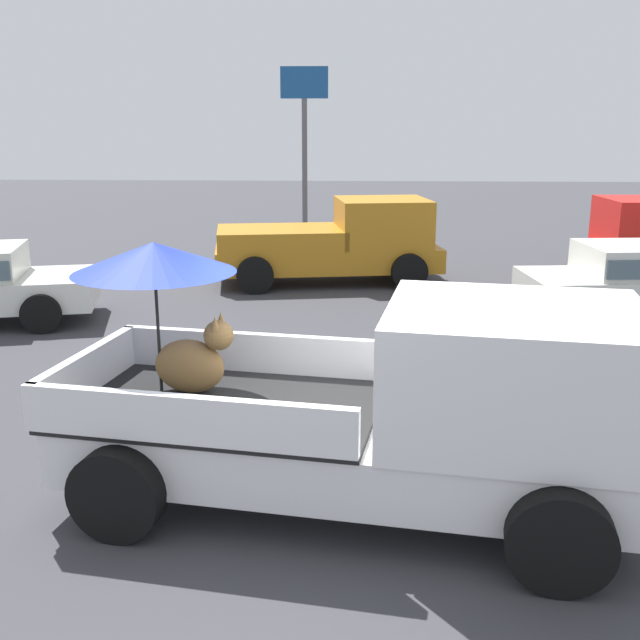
{
  "coord_description": "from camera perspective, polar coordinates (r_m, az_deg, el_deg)",
  "views": [
    {
      "loc": [
        0.05,
        -6.14,
        3.34
      ],
      "look_at": [
        -0.36,
        2.34,
        1.1
      ],
      "focal_mm": 41.61,
      "sensor_mm": 36.0,
      "label": 1
    }
  ],
  "objects": [
    {
      "name": "ground_plane",
      "position": [
        6.99,
        2.06,
        -13.78
      ],
      "size": [
        80.0,
        80.0,
        0.0
      ],
      "primitive_type": "plane",
      "color": "#38383D"
    },
    {
      "name": "pickup_truck_red",
      "position": [
        16.13,
        1.31,
        5.99
      ],
      "size": [
        5.03,
        2.77,
        1.8
      ],
      "rotation": [
        0.0,
        0.0,
        0.16
      ],
      "color": "black",
      "rests_on": "ground"
    },
    {
      "name": "pickup_truck_main",
      "position": [
        6.54,
        5.28,
        -6.33
      ],
      "size": [
        5.28,
        2.9,
        2.31
      ],
      "rotation": [
        0.0,
        0.0,
        -0.16
      ],
      "color": "black",
      "rests_on": "ground"
    },
    {
      "name": "motel_sign",
      "position": [
        22.75,
        -1.21,
        15.24
      ],
      "size": [
        1.4,
        0.16,
        4.99
      ],
      "color": "#59595B",
      "rests_on": "ground"
    }
  ]
}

